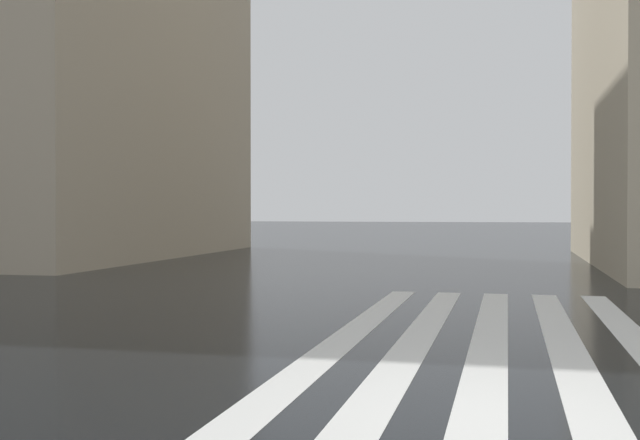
% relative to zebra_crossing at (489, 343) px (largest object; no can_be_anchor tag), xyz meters
% --- Properties ---
extents(ground_plane, '(220.00, 220.00, 0.00)m').
position_rel_zebra_crossing_xyz_m(ground_plane, '(-4.00, -0.32, -0.00)').
color(ground_plane, black).
extents(zebra_crossing, '(13.00, 4.50, 0.01)m').
position_rel_zebra_crossing_xyz_m(zebra_crossing, '(0.00, 0.00, 0.00)').
color(zebra_crossing, silver).
rests_on(zebra_crossing, ground_plane).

